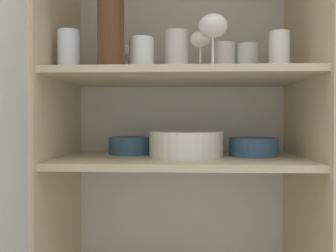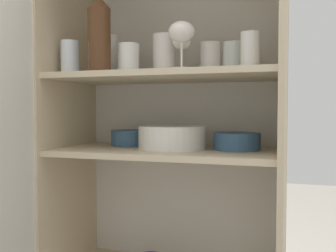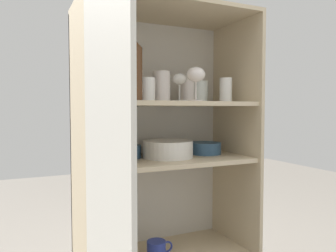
# 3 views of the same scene
# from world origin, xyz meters

# --- Properties ---
(cupboard_back_panel) EXTENTS (0.80, 0.02, 1.45)m
(cupboard_back_panel) POSITION_xyz_m (0.00, 0.40, 0.73)
(cupboard_back_panel) COLOR silver
(cupboard_back_panel) RESTS_ON ground_plane
(cupboard_side_left) EXTENTS (0.02, 0.42, 1.45)m
(cupboard_side_left) POSITION_xyz_m (-0.39, 0.19, 0.73)
(cupboard_side_left) COLOR #CCB793
(cupboard_side_left) RESTS_ON ground_plane
(cupboard_side_right) EXTENTS (0.02, 0.42, 1.45)m
(cupboard_side_right) POSITION_xyz_m (0.39, 0.19, 0.73)
(cupboard_side_right) COLOR #CCB793
(cupboard_side_right) RESTS_ON ground_plane
(shelf_board_middle) EXTENTS (0.77, 0.39, 0.02)m
(shelf_board_middle) POSITION_xyz_m (0.00, 0.19, 0.77)
(shelf_board_middle) COLOR beige
(shelf_board_upper) EXTENTS (0.77, 0.39, 0.02)m
(shelf_board_upper) POSITION_xyz_m (0.00, 0.19, 1.04)
(shelf_board_upper) COLOR beige
(tumbler_glass_0) EXTENTS (0.08, 0.08, 0.11)m
(tumbler_glass_0) POSITION_xyz_m (0.22, 0.26, 1.10)
(tumbler_glass_0) COLOR white
(tumbler_glass_0) RESTS_ON shelf_board_upper
(tumbler_glass_1) EXTENTS (0.07, 0.07, 0.15)m
(tumbler_glass_1) POSITION_xyz_m (-0.23, 0.20, 1.12)
(tumbler_glass_1) COLOR white
(tumbler_glass_1) RESTS_ON shelf_board_upper
(tumbler_glass_2) EXTENTS (0.07, 0.07, 0.11)m
(tumbler_glass_2) POSITION_xyz_m (0.14, 0.25, 1.10)
(tumbler_glass_2) COLOR silver
(tumbler_glass_2) RESTS_ON shelf_board_upper
(tumbler_glass_3) EXTENTS (0.08, 0.08, 0.14)m
(tumbler_glass_3) POSITION_xyz_m (-0.01, 0.21, 1.12)
(tumbler_glass_3) COLOR silver
(tumbler_glass_3) RESTS_ON shelf_board_upper
(tumbler_glass_4) EXTENTS (0.08, 0.08, 0.10)m
(tumbler_glass_4) POSITION_xyz_m (-0.12, 0.13, 1.10)
(tumbler_glass_4) COLOR white
(tumbler_glass_4) RESTS_ON shelf_board_upper
(tumbler_glass_5) EXTENTS (0.06, 0.06, 0.12)m
(tumbler_glass_5) POSITION_xyz_m (0.29, 0.13, 1.11)
(tumbler_glass_5) COLOR white
(tumbler_glass_5) RESTS_ON shelf_board_upper
(tumbler_glass_6) EXTENTS (0.07, 0.07, 0.12)m
(tumbler_glass_6) POSITION_xyz_m (-0.33, 0.10, 1.11)
(tumbler_glass_6) COLOR white
(tumbler_glass_6) RESTS_ON shelf_board_upper
(wine_glass_0) EXTENTS (0.08, 0.08, 0.15)m
(wine_glass_0) POSITION_xyz_m (0.09, 0.07, 1.16)
(wine_glass_0) COLOR silver
(wine_glass_0) RESTS_ON shelf_board_upper
(wine_glass_1) EXTENTS (0.07, 0.07, 0.13)m
(wine_glass_1) POSITION_xyz_m (-0.20, 0.33, 1.14)
(wine_glass_1) COLOR white
(wine_glass_1) RESTS_ON shelf_board_upper
(wine_glass_2) EXTENTS (0.07, 0.07, 0.13)m
(wine_glass_2) POSITION_xyz_m (0.06, 0.17, 1.14)
(wine_glass_2) COLOR white
(wine_glass_2) RESTS_ON shelf_board_upper
(wine_bottle) EXTENTS (0.08, 0.08, 0.30)m
(wine_bottle) POSITION_xyz_m (-0.20, 0.07, 1.18)
(wine_bottle) COLOR #4C2D19
(wine_bottle) RESTS_ON shelf_board_upper
(plate_stack_white) EXTENTS (0.24, 0.24, 0.08)m
(plate_stack_white) POSITION_xyz_m (0.02, 0.20, 0.82)
(plate_stack_white) COLOR white
(plate_stack_white) RESTS_ON shelf_board_middle
(mixing_bowl_large) EXTENTS (0.15, 0.15, 0.06)m
(mixing_bowl_large) POSITION_xyz_m (-0.17, 0.28, 0.82)
(mixing_bowl_large) COLOR #33567A
(mixing_bowl_large) RESTS_ON shelf_board_middle
(serving_bowl_small) EXTENTS (0.16, 0.16, 0.06)m
(serving_bowl_small) POSITION_xyz_m (0.24, 0.23, 0.82)
(serving_bowl_small) COLOR #33567A
(serving_bowl_small) RESTS_ON shelf_board_middle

